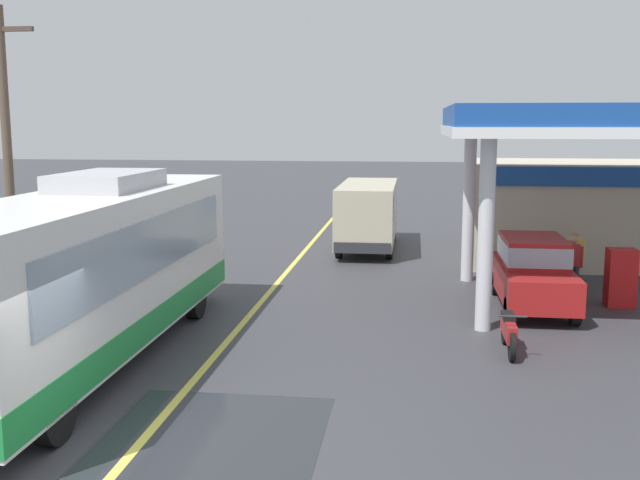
# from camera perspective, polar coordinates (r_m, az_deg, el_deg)

# --- Properties ---
(ground) EXTENTS (120.00, 120.00, 0.00)m
(ground) POSITION_cam_1_polar(r_m,az_deg,el_deg) (30.05, -0.44, 0.02)
(ground) COLOR #38383D
(lane_divider_stripe) EXTENTS (0.16, 50.00, 0.01)m
(lane_divider_stripe) POSITION_cam_1_polar(r_m,az_deg,el_deg) (25.18, -1.96, -1.74)
(lane_divider_stripe) COLOR #D8CC4C
(lane_divider_stripe) RESTS_ON ground
(wet_puddle_patch) EXTENTS (3.37, 5.59, 0.01)m
(wet_puddle_patch) POSITION_cam_1_polar(r_m,az_deg,el_deg) (10.90, -9.73, -16.70)
(wet_puddle_patch) COLOR #26282D
(wet_puddle_patch) RESTS_ON ground
(coach_bus_main) EXTENTS (2.60, 11.04, 3.69)m
(coach_bus_main) POSITION_cam_1_polar(r_m,az_deg,el_deg) (15.41, -17.12, -2.57)
(coach_bus_main) COLOR white
(coach_bus_main) RESTS_ON ground
(gas_station_roadside) EXTENTS (9.10, 11.95, 5.10)m
(gas_station_roadside) POSITION_cam_1_polar(r_m,az_deg,el_deg) (24.44, 19.80, 3.61)
(gas_station_roadside) COLOR #194799
(gas_station_roadside) RESTS_ON ground
(car_at_pump) EXTENTS (1.70, 4.20, 1.82)m
(car_at_pump) POSITION_cam_1_polar(r_m,az_deg,el_deg) (19.69, 15.98, -2.14)
(car_at_pump) COLOR maroon
(car_at_pump) RESTS_ON ground
(minibus_opposing_lane) EXTENTS (2.04, 6.13, 2.44)m
(minibus_opposing_lane) POSITION_cam_1_polar(r_m,az_deg,el_deg) (27.78, 3.69, 2.32)
(minibus_opposing_lane) COLOR #BFB799
(minibus_opposing_lane) RESTS_ON ground
(motorcycle_parked_forecourt) EXTENTS (0.55, 1.80, 0.92)m
(motorcycle_parked_forecourt) POSITION_cam_1_polar(r_m,az_deg,el_deg) (15.96, 14.23, -6.76)
(motorcycle_parked_forecourt) COLOR black
(motorcycle_parked_forecourt) RESTS_ON ground
(pedestrian_near_pump) EXTENTS (0.55, 0.22, 1.66)m
(pedestrian_near_pump) POSITION_cam_1_polar(r_m,az_deg,el_deg) (21.46, 18.76, -1.59)
(pedestrian_near_pump) COLOR #33333F
(pedestrian_near_pump) RESTS_ON ground
(pedestrian_by_shop) EXTENTS (0.55, 0.22, 1.66)m
(pedestrian_by_shop) POSITION_cam_1_polar(r_m,az_deg,el_deg) (22.68, 18.90, -1.05)
(pedestrian_by_shop) COLOR #33333F
(pedestrian_by_shop) RESTS_ON ground
(utility_pole_roadside) EXTENTS (1.80, 0.24, 7.64)m
(utility_pole_roadside) POSITION_cam_1_polar(r_m,az_deg,el_deg) (21.16, -22.81, 6.40)
(utility_pole_roadside) COLOR brown
(utility_pole_roadside) RESTS_ON ground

